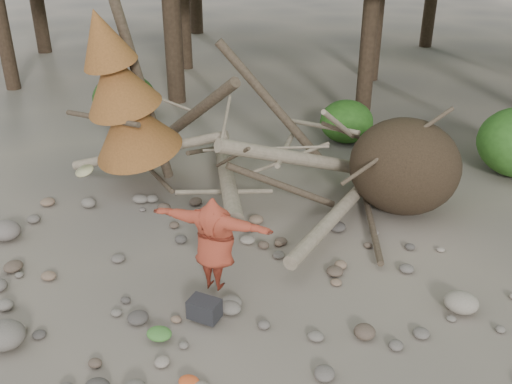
% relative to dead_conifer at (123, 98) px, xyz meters
% --- Properties ---
extents(ground, '(120.00, 120.00, 0.00)m').
position_rel_dead_conifer_xyz_m(ground, '(3.12, -3.37, -2.11)').
color(ground, '#514C44').
rests_on(ground, ground).
extents(deadfall_pile, '(8.55, 5.24, 3.30)m').
position_rel_dead_conifer_xyz_m(deadfall_pile, '(5.13, 0.87, -1.16)').
color(deadfall_pile, '#332619').
rests_on(deadfall_pile, ground).
extents(dead_conifer, '(2.06, 2.16, 4.35)m').
position_rel_dead_conifer_xyz_m(dead_conifer, '(0.00, 0.00, 0.00)').
color(dead_conifer, '#4C3F30').
rests_on(dead_conifer, ground).
extents(bush_left, '(1.80, 1.80, 1.44)m').
position_rel_dead_conifer_xyz_m(bush_left, '(-2.38, 3.83, -1.39)').
color(bush_left, '#224D14').
rests_on(bush_left, ground).
extents(bush_mid, '(1.40, 1.40, 1.12)m').
position_rel_dead_conifer_xyz_m(bush_mid, '(3.92, 4.43, -1.55)').
color(bush_mid, '#2D621C').
rests_on(bush_mid, ground).
extents(frisbee_thrower, '(3.38, 0.63, 1.84)m').
position_rel_dead_conifer_xyz_m(frisbee_thrower, '(3.17, -2.84, -1.21)').
color(frisbee_thrower, maroon).
rests_on(frisbee_thrower, ground).
extents(backpack, '(0.50, 0.36, 0.31)m').
position_rel_dead_conifer_xyz_m(backpack, '(3.31, -3.61, -1.96)').
color(backpack, black).
rests_on(backpack, ground).
extents(cloth_green, '(0.38, 0.31, 0.14)m').
position_rel_dead_conifer_xyz_m(cloth_green, '(2.86, -4.23, -2.04)').
color(cloth_green, '#3D712D').
rests_on(cloth_green, ground).
extents(boulder_front_left, '(0.62, 0.56, 0.37)m').
position_rel_dead_conifer_xyz_m(boulder_front_left, '(0.83, -5.04, -1.93)').
color(boulder_front_left, '#665E55').
rests_on(boulder_front_left, ground).
extents(boulder_mid_right, '(0.53, 0.48, 0.32)m').
position_rel_dead_conifer_xyz_m(boulder_mid_right, '(6.98, -2.11, -1.95)').
color(boulder_mid_right, gray).
rests_on(boulder_mid_right, ground).
extents(boulder_mid_left, '(0.59, 0.53, 0.36)m').
position_rel_dead_conifer_xyz_m(boulder_mid_left, '(-1.20, -2.63, -1.93)').
color(boulder_mid_left, '#6A6059').
rests_on(boulder_mid_left, ground).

